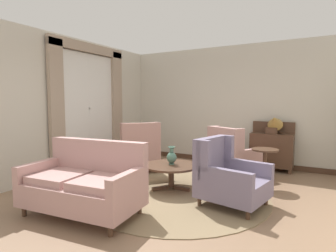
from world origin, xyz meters
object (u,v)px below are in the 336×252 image
sideboard (272,149)px  armchair_beside_settee (233,157)px  gramophone (274,123)px  settee (84,184)px  armchair_foreground_right (139,151)px  coffee_table (171,168)px  armchair_back_corner (228,177)px  side_table (265,164)px  porcelain_vase (172,157)px

sideboard → armchair_beside_settee: bearing=-120.1°
armchair_beside_settee → sideboard: bearing=-91.0°
gramophone → settee: bearing=-117.1°
settee → armchair_foreground_right: size_ratio=1.44×
coffee_table → armchair_back_corner: (1.09, -0.23, 0.05)m
armchair_foreground_right → sideboard: size_ratio=1.07×
armchair_back_corner → side_table: bearing=-5.5°
settee → side_table: 3.11m
side_table → sideboard: 1.34m
porcelain_vase → armchair_back_corner: size_ratio=0.30×
porcelain_vase → armchair_back_corner: bearing=-12.5°
gramophone → armchair_back_corner: bearing=-96.6°
armchair_foreground_right → armchair_back_corner: 2.47m
porcelain_vase → sideboard: 2.60m
armchair_foreground_right → porcelain_vase: bearing=102.1°
coffee_table → gramophone: (1.37, 2.16, 0.71)m
coffee_table → armchair_beside_settee: bearing=59.4°
porcelain_vase → sideboard: sideboard is taller
armchair_foreground_right → gramophone: 3.02m
coffee_table → porcelain_vase: 0.20m
coffee_table → side_table: (1.41, 0.91, 0.05)m
sideboard → armchair_foreground_right: bearing=-148.3°
coffee_table → armchair_back_corner: armchair_back_corner is taller
porcelain_vase → sideboard: (1.32, 2.24, -0.09)m
porcelain_vase → armchair_beside_settee: 1.44m
armchair_back_corner → gramophone: 2.49m
armchair_foreground_right → side_table: bearing=136.5°
settee → armchair_foreground_right: 2.32m
coffee_table → porcelain_vase: size_ratio=3.04×
settee → coffee_table: bearing=65.4°
sideboard → side_table: bearing=-86.0°
armchair_beside_settee → side_table: size_ratio=1.64×
armchair_foreground_right → side_table: (2.61, 0.22, -0.03)m
armchair_back_corner → porcelain_vase: bearing=87.8°
coffee_table → gramophone: bearing=57.7°
coffee_table → armchair_back_corner: size_ratio=0.92×
gramophone → armchair_foreground_right: bearing=-150.2°
sideboard → gramophone: size_ratio=2.18×
sideboard → gramophone: bearing=-62.0°
armchair_beside_settee → side_table: armchair_beside_settee is taller
armchair_beside_settee → gramophone: size_ratio=2.31×
armchair_beside_settee → armchair_back_corner: 1.52m
settee → armchair_foreground_right: bearing=101.2°
armchair_beside_settee → gramophone: bearing=-95.4°
porcelain_vase → armchair_beside_settee: armchair_beside_settee is taller
coffee_table → armchair_foreground_right: armchair_foreground_right is taller
coffee_table → settee: size_ratio=0.57×
armchair_beside_settee → porcelain_vase: bearing=88.2°
settee → armchair_beside_settee: armchair_beside_settee is taller
coffee_table → armchair_foreground_right: size_ratio=0.82×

